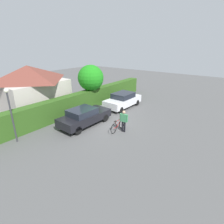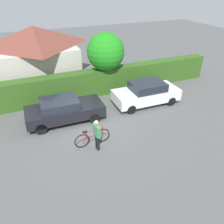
{
  "view_description": "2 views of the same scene",
  "coord_description": "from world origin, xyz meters",
  "px_view_note": "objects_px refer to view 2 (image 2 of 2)",
  "views": [
    {
      "loc": [
        -10.24,
        -8.14,
        6.03
      ],
      "look_at": [
        0.04,
        -0.35,
        1.12
      ],
      "focal_mm": 28.67,
      "sensor_mm": 36.0,
      "label": 1
    },
    {
      "loc": [
        -2.98,
        -9.68,
        7.1
      ],
      "look_at": [
        0.98,
        -0.4,
        1.07
      ],
      "focal_mm": 35.69,
      "sensor_mm": 36.0,
      "label": 2
    }
  ],
  "objects_px": {
    "parked_car_near": "(64,110)",
    "tree_kerbside": "(106,52)",
    "bicycle": "(92,138)",
    "person_rider": "(97,133)",
    "parked_car_far": "(146,93)"
  },
  "relations": [
    {
      "from": "parked_car_near",
      "to": "tree_kerbside",
      "type": "xyz_separation_m",
      "value": [
        3.64,
        2.65,
        2.19
      ]
    },
    {
      "from": "bicycle",
      "to": "person_rider",
      "type": "relative_size",
      "value": 1.12
    },
    {
      "from": "tree_kerbside",
      "to": "person_rider",
      "type": "bearing_deg",
      "value": -115.61
    },
    {
      "from": "parked_car_near",
      "to": "person_rider",
      "type": "bearing_deg",
      "value": -74.09
    },
    {
      "from": "parked_car_near",
      "to": "tree_kerbside",
      "type": "distance_m",
      "value": 5.01
    },
    {
      "from": "tree_kerbside",
      "to": "bicycle",
      "type": "bearing_deg",
      "value": -118.19
    },
    {
      "from": "parked_car_near",
      "to": "bicycle",
      "type": "distance_m",
      "value": 2.81
    },
    {
      "from": "parked_car_far",
      "to": "bicycle",
      "type": "height_order",
      "value": "parked_car_far"
    },
    {
      "from": "parked_car_near",
      "to": "bicycle",
      "type": "bearing_deg",
      "value": -73.61
    },
    {
      "from": "parked_car_near",
      "to": "person_rider",
      "type": "xyz_separation_m",
      "value": [
        0.88,
        -3.1,
        0.22
      ]
    },
    {
      "from": "parked_car_far",
      "to": "person_rider",
      "type": "xyz_separation_m",
      "value": [
        -4.51,
        -3.1,
        0.19
      ]
    },
    {
      "from": "parked_car_far",
      "to": "bicycle",
      "type": "relative_size",
      "value": 2.33
    },
    {
      "from": "tree_kerbside",
      "to": "parked_car_near",
      "type": "bearing_deg",
      "value": -143.98
    },
    {
      "from": "bicycle",
      "to": "tree_kerbside",
      "type": "distance_m",
      "value": 6.55
    },
    {
      "from": "parked_car_far",
      "to": "tree_kerbside",
      "type": "distance_m",
      "value": 3.84
    }
  ]
}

